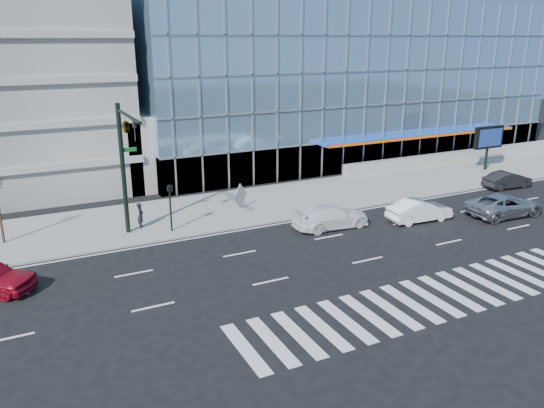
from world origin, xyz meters
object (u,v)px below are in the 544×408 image
at_px(white_suv, 331,216).
at_px(tilted_panel, 240,196).
at_px(dark_sedan, 507,180).
at_px(silver_suv, 505,205).
at_px(pedestrian, 141,215).
at_px(ped_signal_post, 170,201).
at_px(marquee_sign, 489,138).
at_px(traffic_signal, 125,141).
at_px(white_sedan, 419,210).

height_order(white_suv, tilted_panel, tilted_panel).
bearing_deg(dark_sedan, tilted_panel, 83.02).
distance_m(silver_suv, pedestrian, 24.55).
height_order(ped_signal_post, dark_sedan, ped_signal_post).
xyz_separation_m(ped_signal_post, pedestrian, (-1.58, 1.47, -1.16)).
bearing_deg(pedestrian, silver_suv, -88.99).
bearing_deg(marquee_sign, traffic_signal, -174.08).
relative_size(dark_sedan, tilted_panel, 3.19).
distance_m(traffic_signal, ped_signal_post, 4.75).
distance_m(traffic_signal, pedestrian, 5.58).
bearing_deg(white_suv, ped_signal_post, 71.36).
height_order(white_suv, white_sedan, white_suv).
distance_m(white_sedan, dark_sedan, 12.40).
height_order(dark_sedan, pedestrian, pedestrian).
bearing_deg(white_suv, tilted_panel, 35.13).
xyz_separation_m(traffic_signal, tilted_panel, (8.16, 2.68, -5.10)).
height_order(ped_signal_post, tilted_panel, ped_signal_post).
relative_size(traffic_signal, dark_sedan, 1.93).
bearing_deg(white_sedan, silver_suv, -103.10).
height_order(white_sedan, pedestrian, pedestrian).
bearing_deg(traffic_signal, tilted_panel, 18.17).
xyz_separation_m(silver_suv, pedestrian, (-23.10, 8.31, 0.21)).
xyz_separation_m(traffic_signal, white_sedan, (18.02, -4.70, -5.42)).
relative_size(marquee_sign, dark_sedan, 0.96).
xyz_separation_m(white_suv, dark_sedan, (18.00, 1.59, -0.07)).
distance_m(traffic_signal, white_suv, 13.55).
distance_m(traffic_signal, dark_sedan, 30.55).
distance_m(dark_sedan, tilted_panel, 22.26).
bearing_deg(white_sedan, traffic_signal, 78.61).
xyz_separation_m(ped_signal_post, silver_suv, (21.52, -6.83, -1.37)).
height_order(marquee_sign, tilted_panel, marquee_sign).
bearing_deg(traffic_signal, silver_suv, -15.05).
relative_size(silver_suv, white_sedan, 1.23).
relative_size(silver_suv, dark_sedan, 1.33).
bearing_deg(ped_signal_post, marquee_sign, 5.71).
distance_m(ped_signal_post, marquee_sign, 30.67).
distance_m(silver_suv, white_sedan, 6.25).
bearing_deg(traffic_signal, pedestrian, 63.68).
height_order(ped_signal_post, white_sedan, ped_signal_post).
height_order(marquee_sign, pedestrian, marquee_sign).
distance_m(pedestrian, tilted_panel, 7.30).
bearing_deg(pedestrian, marquee_sign, -66.40).
bearing_deg(white_sedan, marquee_sign, -58.30).
bearing_deg(tilted_panel, pedestrian, 149.21).
bearing_deg(silver_suv, ped_signal_post, 75.27).
xyz_separation_m(white_suv, white_sedan, (6.00, -1.54, -0.01)).
bearing_deg(ped_signal_post, traffic_signal, -171.48).
xyz_separation_m(traffic_signal, white_suv, (12.02, -3.16, -5.42)).
bearing_deg(white_sedan, white_suv, 78.80).
height_order(white_sedan, tilted_panel, tilted_panel).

